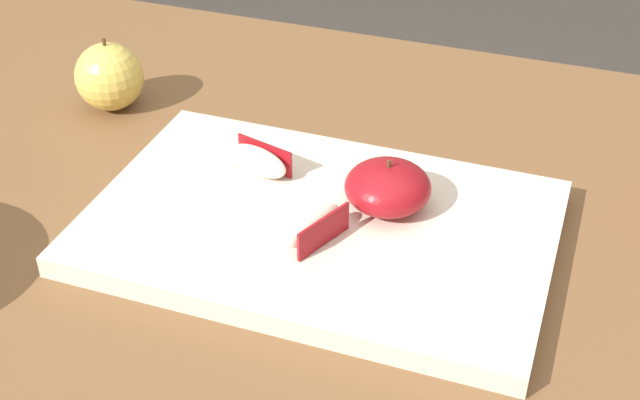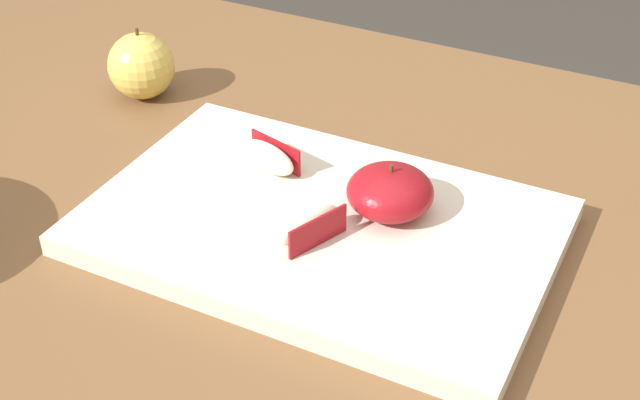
% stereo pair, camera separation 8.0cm
% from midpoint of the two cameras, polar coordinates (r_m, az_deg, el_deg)
% --- Properties ---
extents(dining_table, '(1.45, 0.83, 0.74)m').
position_cam_midpoint_polar(dining_table, '(0.90, -0.18, -6.59)').
color(dining_table, brown).
rests_on(dining_table, ground_plane).
extents(cutting_board, '(0.43, 0.28, 0.02)m').
position_cam_midpoint_polar(cutting_board, '(0.82, -2.80, -1.85)').
color(cutting_board, beige).
rests_on(cutting_board, dining_table).
extents(apple_half_skin_up, '(0.08, 0.08, 0.05)m').
position_cam_midpoint_polar(apple_half_skin_up, '(0.81, 1.62, 0.75)').
color(apple_half_skin_up, maroon).
rests_on(apple_half_skin_up, cutting_board).
extents(apple_wedge_back, '(0.05, 0.07, 0.03)m').
position_cam_midpoint_polar(apple_wedge_back, '(0.78, -3.33, -1.80)').
color(apple_wedge_back, '#F4EACC').
rests_on(apple_wedge_back, cutting_board).
extents(apple_wedge_right, '(0.07, 0.04, 0.03)m').
position_cam_midpoint_polar(apple_wedge_right, '(0.87, -6.68, 2.47)').
color(apple_wedge_right, '#F4EACC').
rests_on(apple_wedge_right, cutting_board).
extents(whole_apple_golden, '(0.08, 0.08, 0.09)m').
position_cam_midpoint_polar(whole_apple_golden, '(1.05, -15.67, 7.65)').
color(whole_apple_golden, '#DBBC51').
rests_on(whole_apple_golden, dining_table).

